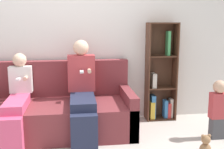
{
  "coord_description": "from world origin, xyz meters",
  "views": [
    {
      "loc": [
        0.09,
        -3.11,
        1.49
      ],
      "look_at": [
        0.6,
        0.62,
        0.77
      ],
      "focal_mm": 45.0,
      "sensor_mm": 36.0,
      "label": 1
    }
  ],
  "objects_px": {
    "child_seated": "(17,98)",
    "bookshelf": "(160,80)",
    "adult_seated": "(82,88)",
    "teddy_bear": "(205,146)",
    "toddler_standing": "(218,108)",
    "couch": "(55,111)"
  },
  "relations": [
    {
      "from": "couch",
      "to": "child_seated",
      "type": "height_order",
      "value": "child_seated"
    },
    {
      "from": "child_seated",
      "to": "toddler_standing",
      "type": "bearing_deg",
      "value": -7.58
    },
    {
      "from": "bookshelf",
      "to": "teddy_bear",
      "type": "bearing_deg",
      "value": -84.41
    },
    {
      "from": "adult_seated",
      "to": "bookshelf",
      "type": "distance_m",
      "value": 1.27
    },
    {
      "from": "couch",
      "to": "toddler_standing",
      "type": "distance_m",
      "value": 2.14
    },
    {
      "from": "adult_seated",
      "to": "toddler_standing",
      "type": "distance_m",
      "value": 1.76
    },
    {
      "from": "couch",
      "to": "teddy_bear",
      "type": "xyz_separation_m",
      "value": [
        1.69,
        -0.96,
        -0.16
      ]
    },
    {
      "from": "teddy_bear",
      "to": "adult_seated",
      "type": "bearing_deg",
      "value": 146.79
    },
    {
      "from": "toddler_standing",
      "to": "bookshelf",
      "type": "height_order",
      "value": "bookshelf"
    },
    {
      "from": "adult_seated",
      "to": "teddy_bear",
      "type": "bearing_deg",
      "value": -33.21
    },
    {
      "from": "couch",
      "to": "toddler_standing",
      "type": "xyz_separation_m",
      "value": [
        2.08,
        -0.48,
        0.12
      ]
    },
    {
      "from": "child_seated",
      "to": "bookshelf",
      "type": "bearing_deg",
      "value": 13.93
    },
    {
      "from": "bookshelf",
      "to": "teddy_bear",
      "type": "height_order",
      "value": "bookshelf"
    },
    {
      "from": "child_seated",
      "to": "toddler_standing",
      "type": "distance_m",
      "value": 2.55
    },
    {
      "from": "adult_seated",
      "to": "toddler_standing",
      "type": "height_order",
      "value": "adult_seated"
    },
    {
      "from": "couch",
      "to": "teddy_bear",
      "type": "distance_m",
      "value": 1.95
    },
    {
      "from": "couch",
      "to": "toddler_standing",
      "type": "height_order",
      "value": "couch"
    },
    {
      "from": "couch",
      "to": "teddy_bear",
      "type": "relative_size",
      "value": 7.75
    },
    {
      "from": "adult_seated",
      "to": "toddler_standing",
      "type": "relative_size",
      "value": 1.62
    },
    {
      "from": "child_seated",
      "to": "bookshelf",
      "type": "xyz_separation_m",
      "value": [
        2.01,
        0.5,
        0.07
      ]
    },
    {
      "from": "toddler_standing",
      "to": "adult_seated",
      "type": "bearing_deg",
      "value": 167.23
    },
    {
      "from": "adult_seated",
      "to": "bookshelf",
      "type": "height_order",
      "value": "bookshelf"
    }
  ]
}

